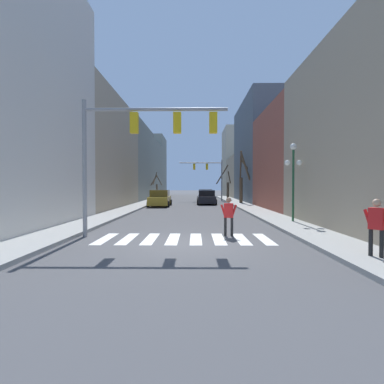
{
  "coord_description": "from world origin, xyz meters",
  "views": [
    {
      "loc": [
        0.43,
        -10.76,
        2.11
      ],
      "look_at": [
        0.0,
        28.26,
        1.27
      ],
      "focal_mm": 28.0,
      "sensor_mm": 36.0,
      "label": 1
    }
  ],
  "objects": [
    {
      "name": "building_row_right",
      "position": [
        9.39,
        26.99,
        5.4
      ],
      "size": [
        6.0,
        62.69,
        13.91
      ],
      "color": "tan",
      "rests_on": "ground_plane"
    },
    {
      "name": "traffic_signal_far",
      "position": [
        2.38,
        31.07,
        4.11
      ],
      "size": [
        6.01,
        0.28,
        5.69
      ],
      "color": "gray",
      "rests_on": "ground_plane"
    },
    {
      "name": "traffic_signal_near",
      "position": [
        -1.88,
        1.5,
        4.15
      ],
      "size": [
        5.96,
        0.28,
        5.62
      ],
      "color": "gray",
      "rests_on": "ground_plane"
    },
    {
      "name": "car_parked_left_far",
      "position": [
        1.78,
        29.65,
        0.75
      ],
      "size": [
        2.15,
        4.83,
        1.6
      ],
      "rotation": [
        0.0,
        0.0,
        1.57
      ],
      "color": "gray",
      "rests_on": "ground_plane"
    },
    {
      "name": "pedestrian_crossing_street",
      "position": [
        5.41,
        -2.5,
        1.09
      ],
      "size": [
        0.5,
        0.58,
        1.6
      ],
      "rotation": [
        0.0,
        0.0,
        2.26
      ],
      "color": "black",
      "rests_on": "sidewalk_right"
    },
    {
      "name": "street_tree_right_far",
      "position": [
        -5.47,
        34.4,
        1.9
      ],
      "size": [
        1.85,
        1.19,
        4.02
      ],
      "color": "brown",
      "rests_on": "sidewalk_left"
    },
    {
      "name": "street_tree_left_near",
      "position": [
        4.83,
        31.65,
        2.26
      ],
      "size": [
        2.23,
        1.77,
        4.94
      ],
      "color": "#473828",
      "rests_on": "sidewalk_right"
    },
    {
      "name": "car_parked_right_far",
      "position": [
        -3.17,
        19.58,
        0.78
      ],
      "size": [
        2.18,
        4.59,
        1.66
      ],
      "rotation": [
        0.0,
        0.0,
        1.57
      ],
      "color": "#A38423",
      "rests_on": "ground_plane"
    },
    {
      "name": "pedestrian_on_left_sidewalk",
      "position": [
        1.83,
        1.78,
        0.96
      ],
      "size": [
        0.7,
        0.29,
        1.62
      ],
      "rotation": [
        0.0,
        0.0,
        2.93
      ],
      "color": "black",
      "rests_on": "ground_plane"
    },
    {
      "name": "car_parked_left_mid",
      "position": [
        1.69,
        22.87,
        0.75
      ],
      "size": [
        2.17,
        4.26,
        1.59
      ],
      "rotation": [
        0.0,
        0.0,
        1.57
      ],
      "color": "black",
      "rests_on": "ground_plane"
    },
    {
      "name": "sidewalk_left",
      "position": [
        -5.38,
        0.0,
        0.07
      ],
      "size": [
        2.01,
        90.0,
        0.15
      ],
      "color": "#9E9E99",
      "rests_on": "ground_plane"
    },
    {
      "name": "building_row_left",
      "position": [
        -9.39,
        26.22,
        5.83
      ],
      "size": [
        6.0,
        66.3,
        13.77
      ],
      "color": "beige",
      "rests_on": "ground_plane"
    },
    {
      "name": "street_lamp_right_corner",
      "position": [
        5.8,
        5.69,
        3.18
      ],
      "size": [
        0.95,
        0.36,
        4.27
      ],
      "color": "#1E4C2D",
      "rests_on": "sidewalk_right"
    },
    {
      "name": "sidewalk_right",
      "position": [
        5.38,
        0.0,
        0.07
      ],
      "size": [
        2.01,
        90.0,
        0.15
      ],
      "color": "#9E9E99",
      "rests_on": "ground_plane"
    },
    {
      "name": "crosswalk_stripes",
      "position": [
        0.0,
        1.03,
        0.0
      ],
      "size": [
        6.75,
        2.6,
        0.01
      ],
      "color": "white",
      "rests_on": "ground_plane"
    },
    {
      "name": "ground_plane",
      "position": [
        0.0,
        0.0,
        0.0
      ],
      "size": [
        240.0,
        240.0,
        0.0
      ],
      "primitive_type": "plane",
      "color": "#4C4C4F"
    },
    {
      "name": "street_tree_right_mid",
      "position": [
        5.82,
        23.26,
        2.77
      ],
      "size": [
        2.09,
        2.92,
        5.94
      ],
      "color": "brown",
      "rests_on": "sidewalk_right"
    }
  ]
}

